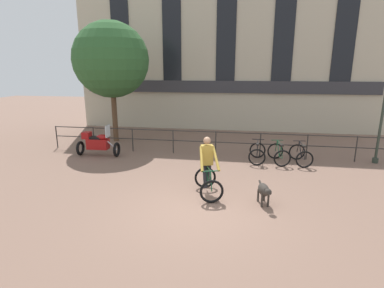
# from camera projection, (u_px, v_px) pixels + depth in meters

# --- Properties ---
(ground_plane) EXTENTS (60.00, 60.00, 0.00)m
(ground_plane) POSITION_uv_depth(u_px,v_px,m) (198.00, 209.00, 8.02)
(ground_plane) COLOR #7A5B4C
(canal_railing) EXTENTS (15.05, 0.05, 1.05)m
(canal_railing) POSITION_uv_depth(u_px,v_px,m) (216.00, 139.00, 12.82)
(canal_railing) COLOR #2D2B28
(canal_railing) RESTS_ON ground_plane
(building_facade) EXTENTS (18.00, 0.72, 9.75)m
(building_facade) POSITION_uv_depth(u_px,v_px,m) (226.00, 47.00, 17.34)
(building_facade) COLOR #BCB299
(building_facade) RESTS_ON ground_plane
(cyclist_with_bike) EXTENTS (0.98, 1.31, 1.70)m
(cyclist_with_bike) POSITION_uv_depth(u_px,v_px,m) (208.00, 169.00, 8.84)
(cyclist_with_bike) COLOR black
(cyclist_with_bike) RESTS_ON ground_plane
(dog) EXTENTS (0.39, 0.94, 0.60)m
(dog) POSITION_uv_depth(u_px,v_px,m) (264.00, 191.00, 8.15)
(dog) COLOR #332D28
(dog) RESTS_ON ground_plane
(parked_motorcycle) EXTENTS (1.78, 0.67, 1.35)m
(parked_motorcycle) POSITION_uv_depth(u_px,v_px,m) (98.00, 143.00, 12.74)
(parked_motorcycle) COLOR black
(parked_motorcycle) RESTS_ON ground_plane
(parked_bicycle_near_lamp) EXTENTS (0.73, 1.15, 0.86)m
(parked_bicycle_near_lamp) POSITION_uv_depth(u_px,v_px,m) (257.00, 153.00, 11.99)
(parked_bicycle_near_lamp) COLOR black
(parked_bicycle_near_lamp) RESTS_ON ground_plane
(parked_bicycle_mid_left) EXTENTS (0.82, 1.20, 0.86)m
(parked_bicycle_mid_left) POSITION_uv_depth(u_px,v_px,m) (279.00, 154.00, 11.86)
(parked_bicycle_mid_left) COLOR black
(parked_bicycle_mid_left) RESTS_ON ground_plane
(parked_bicycle_mid_right) EXTENTS (0.77, 1.17, 0.86)m
(parked_bicycle_mid_right) POSITION_uv_depth(u_px,v_px,m) (301.00, 155.00, 11.72)
(parked_bicycle_mid_right) COLOR black
(parked_bicycle_mid_right) RESTS_ON ground_plane
(tree_canalside_left) EXTENTS (3.67, 3.67, 5.89)m
(tree_canalside_left) POSITION_uv_depth(u_px,v_px,m) (111.00, 60.00, 14.56)
(tree_canalside_left) COLOR brown
(tree_canalside_left) RESTS_ON ground_plane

